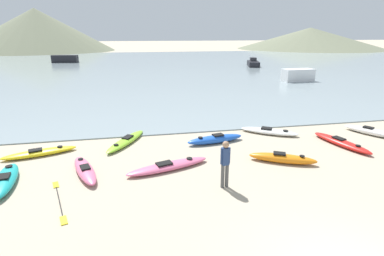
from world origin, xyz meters
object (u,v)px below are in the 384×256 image
(kayak_on_sand_6, at_px, (5,180))
(loose_paddle, at_px, (59,201))
(kayak_on_sand_0, at_px, (168,166))
(kayak_on_sand_3, at_px, (40,153))
(kayak_on_sand_7, at_px, (282,158))
(kayak_on_sand_5, at_px, (126,141))
(moored_boat_2, at_px, (298,75))
(kayak_on_sand_1, at_px, (371,131))
(person_near_foreground, at_px, (225,161))
(kayak_on_sand_9, at_px, (269,131))
(moored_boat_1, at_px, (253,63))
(kayak_on_sand_8, at_px, (85,170))
(kayak_on_sand_2, at_px, (215,139))
(kayak_on_sand_4, at_px, (341,142))
(moored_boat_0, at_px, (65,59))

(kayak_on_sand_6, xyz_separation_m, loose_paddle, (2.05, -1.52, -0.16))
(kayak_on_sand_0, distance_m, kayak_on_sand_3, 5.78)
(loose_paddle, bearing_deg, kayak_on_sand_6, 143.41)
(kayak_on_sand_6, xyz_separation_m, kayak_on_sand_7, (10.29, -0.19, 0.00))
(kayak_on_sand_5, distance_m, moored_boat_2, 23.90)
(kayak_on_sand_3, distance_m, moored_boat_2, 27.19)
(kayak_on_sand_0, bearing_deg, loose_paddle, -156.06)
(kayak_on_sand_1, bearing_deg, person_near_foreground, -157.17)
(kayak_on_sand_5, height_order, kayak_on_sand_7, kayak_on_sand_7)
(kayak_on_sand_9, relative_size, moored_boat_1, 0.62)
(moored_boat_2, bearing_deg, kayak_on_sand_8, -136.11)
(kayak_on_sand_3, xyz_separation_m, moored_boat_2, (21.60, 16.50, 0.58))
(kayak_on_sand_1, xyz_separation_m, kayak_on_sand_7, (-6.14, -2.33, 0.01))
(kayak_on_sand_6, bearing_deg, kayak_on_sand_2, 17.30)
(person_near_foreground, relative_size, moored_boat_2, 0.50)
(kayak_on_sand_2, bearing_deg, moored_boat_2, 50.06)
(person_near_foreground, distance_m, moored_boat_2, 25.39)
(kayak_on_sand_8, distance_m, moored_boat_1, 39.72)
(kayak_on_sand_5, xyz_separation_m, kayak_on_sand_9, (7.29, -0.02, 0.01))
(loose_paddle, bearing_deg, kayak_on_sand_8, 73.78)
(kayak_on_sand_8, relative_size, kayak_on_sand_9, 0.96)
(kayak_on_sand_6, distance_m, moored_boat_2, 29.14)
(kayak_on_sand_3, height_order, kayak_on_sand_5, same)
(kayak_on_sand_6, height_order, kayak_on_sand_8, kayak_on_sand_6)
(kayak_on_sand_2, relative_size, loose_paddle, 1.06)
(kayak_on_sand_5, xyz_separation_m, loose_paddle, (-2.02, -4.83, -0.11))
(kayak_on_sand_1, distance_m, kayak_on_sand_8, 13.97)
(person_near_foreground, bearing_deg, kayak_on_sand_4, 22.64)
(kayak_on_sand_5, relative_size, person_near_foreground, 1.89)
(kayak_on_sand_1, bearing_deg, kayak_on_sand_7, -159.27)
(kayak_on_sand_2, bearing_deg, loose_paddle, -146.60)
(kayak_on_sand_6, xyz_separation_m, moored_boat_1, (23.25, 34.25, 0.34))
(kayak_on_sand_4, distance_m, kayak_on_sand_7, 3.82)
(kayak_on_sand_1, xyz_separation_m, moored_boat_2, (5.61, 16.91, 0.53))
(kayak_on_sand_2, bearing_deg, kayak_on_sand_5, 169.89)
(moored_boat_0, xyz_separation_m, moored_boat_2, (28.76, -27.41, 0.00))
(kayak_on_sand_3, distance_m, kayak_on_sand_9, 10.95)
(kayak_on_sand_2, height_order, kayak_on_sand_4, kayak_on_sand_2)
(kayak_on_sand_7, xyz_separation_m, kayak_on_sand_8, (-7.71, 0.51, -0.03))
(moored_boat_1, bearing_deg, kayak_on_sand_7, -110.62)
(kayak_on_sand_2, height_order, kayak_on_sand_7, same)
(kayak_on_sand_4, height_order, kayak_on_sand_8, kayak_on_sand_8)
(kayak_on_sand_2, relative_size, kayak_on_sand_3, 0.95)
(person_near_foreground, relative_size, moored_boat_0, 0.37)
(kayak_on_sand_2, relative_size, person_near_foreground, 1.74)
(kayak_on_sand_3, relative_size, moored_boat_1, 0.66)
(kayak_on_sand_8, height_order, loose_paddle, kayak_on_sand_8)
(kayak_on_sand_0, relative_size, kayak_on_sand_9, 1.19)
(kayak_on_sand_2, height_order, loose_paddle, kayak_on_sand_2)
(moored_boat_0, bearing_deg, kayak_on_sand_0, -75.04)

